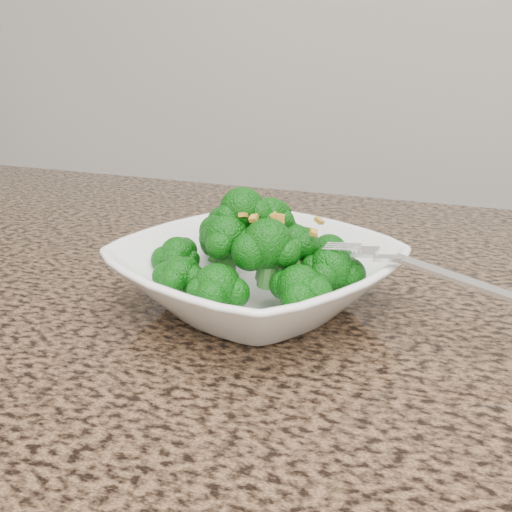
% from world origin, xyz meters
% --- Properties ---
extents(granite_counter, '(1.64, 1.04, 0.03)m').
position_xyz_m(granite_counter, '(0.00, 0.30, 0.89)').
color(granite_counter, brown).
rests_on(granite_counter, cabinet).
extents(bowl, '(0.32, 0.32, 0.06)m').
position_xyz_m(bowl, '(-0.14, 0.38, 0.93)').
color(bowl, white).
rests_on(bowl, granite_counter).
extents(broccoli_pile, '(0.21, 0.21, 0.07)m').
position_xyz_m(broccoli_pile, '(-0.14, 0.38, 0.99)').
color(broccoli_pile, '#0A580A').
rests_on(broccoli_pile, bowl).
extents(garlic_topping, '(0.13, 0.13, 0.01)m').
position_xyz_m(garlic_topping, '(-0.14, 0.38, 1.03)').
color(garlic_topping, gold).
rests_on(garlic_topping, broccoli_pile).
extents(fork, '(0.20, 0.04, 0.01)m').
position_xyz_m(fork, '(-0.02, 0.37, 0.97)').
color(fork, silver).
rests_on(fork, bowl).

